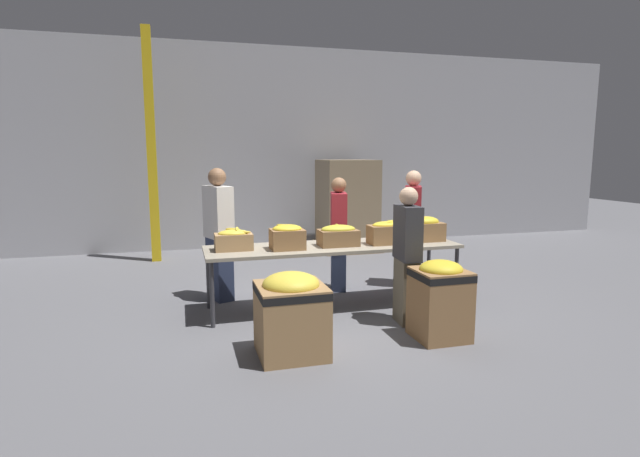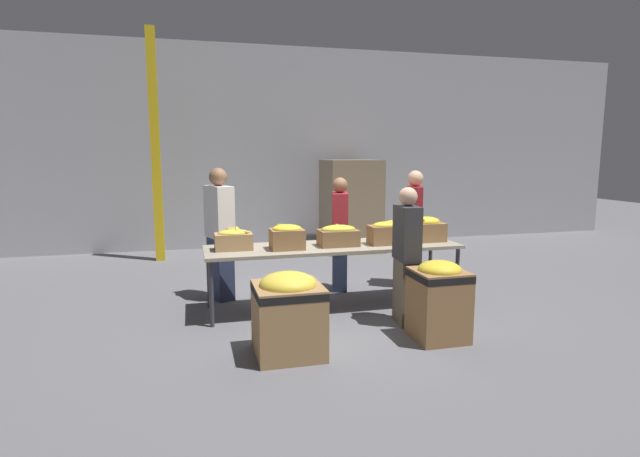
{
  "view_description": "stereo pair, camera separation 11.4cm",
  "coord_description": "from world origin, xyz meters",
  "px_view_note": "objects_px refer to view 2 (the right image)",
  "views": [
    {
      "loc": [
        -1.78,
        -5.73,
        1.89
      ],
      "look_at": [
        -0.17,
        -0.0,
        0.99
      ],
      "focal_mm": 28.0,
      "sensor_mm": 36.0,
      "label": 1
    },
    {
      "loc": [
        -1.67,
        -5.76,
        1.89
      ],
      "look_at": [
        -0.17,
        -0.0,
        0.99
      ],
      "focal_mm": 28.0,
      "sensor_mm": 36.0,
      "label": 2
    }
  ],
  "objects_px": {
    "banana_box_4": "(426,229)",
    "volunteer_3": "(406,257)",
    "sorting_table": "(334,249)",
    "donation_bin_1": "(439,298)",
    "volunteer_2": "(414,229)",
    "support_pillar": "(155,147)",
    "donation_bin_0": "(288,311)",
    "banana_box_1": "(287,236)",
    "banana_box_0": "(234,239)",
    "banana_box_2": "(338,235)",
    "banana_box_3": "(387,233)",
    "volunteer_1": "(340,235)",
    "volunteer_0": "(220,235)",
    "pallet_stack_0": "(351,206)"
  },
  "relations": [
    {
      "from": "volunteer_0",
      "to": "support_pillar",
      "type": "xyz_separation_m",
      "value": [
        -0.9,
        2.71,
        1.15
      ]
    },
    {
      "from": "banana_box_3",
      "to": "volunteer_1",
      "type": "xyz_separation_m",
      "value": [
        -0.36,
        0.84,
        -0.14
      ]
    },
    {
      "from": "volunteer_0",
      "to": "support_pillar",
      "type": "height_order",
      "value": "support_pillar"
    },
    {
      "from": "volunteer_0",
      "to": "banana_box_4",
      "type": "bearing_deg",
      "value": 53.47
    },
    {
      "from": "banana_box_3",
      "to": "donation_bin_1",
      "type": "xyz_separation_m",
      "value": [
        0.07,
        -1.23,
        -0.49
      ]
    },
    {
      "from": "banana_box_1",
      "to": "support_pillar",
      "type": "distance_m",
      "value": 4.01
    },
    {
      "from": "banana_box_4",
      "to": "volunteer_0",
      "type": "bearing_deg",
      "value": 164.08
    },
    {
      "from": "banana_box_2",
      "to": "pallet_stack_0",
      "type": "height_order",
      "value": "pallet_stack_0"
    },
    {
      "from": "volunteer_2",
      "to": "pallet_stack_0",
      "type": "relative_size",
      "value": 0.94
    },
    {
      "from": "banana_box_3",
      "to": "donation_bin_1",
      "type": "height_order",
      "value": "banana_box_3"
    },
    {
      "from": "banana_box_4",
      "to": "banana_box_3",
      "type": "bearing_deg",
      "value": -172.64
    },
    {
      "from": "banana_box_0",
      "to": "donation_bin_1",
      "type": "relative_size",
      "value": 0.52
    },
    {
      "from": "banana_box_1",
      "to": "donation_bin_0",
      "type": "bearing_deg",
      "value": -100.48
    },
    {
      "from": "banana_box_3",
      "to": "volunteer_2",
      "type": "height_order",
      "value": "volunteer_2"
    },
    {
      "from": "sorting_table",
      "to": "support_pillar",
      "type": "xyz_separation_m",
      "value": [
        -2.23,
        3.42,
        1.27
      ]
    },
    {
      "from": "volunteer_2",
      "to": "support_pillar",
      "type": "distance_m",
      "value": 4.69
    },
    {
      "from": "donation_bin_0",
      "to": "banana_box_1",
      "type": "bearing_deg",
      "value": 79.52
    },
    {
      "from": "sorting_table",
      "to": "volunteer_3",
      "type": "distance_m",
      "value": 0.99
    },
    {
      "from": "sorting_table",
      "to": "donation_bin_1",
      "type": "relative_size",
      "value": 3.78
    },
    {
      "from": "banana_box_0",
      "to": "pallet_stack_0",
      "type": "xyz_separation_m",
      "value": [
        2.57,
        3.48,
        -0.03
      ]
    },
    {
      "from": "banana_box_3",
      "to": "pallet_stack_0",
      "type": "xyz_separation_m",
      "value": [
        0.7,
        3.59,
        -0.05
      ]
    },
    {
      "from": "volunteer_3",
      "to": "volunteer_0",
      "type": "bearing_deg",
      "value": 57.69
    },
    {
      "from": "banana_box_1",
      "to": "volunteer_2",
      "type": "distance_m",
      "value": 2.14
    },
    {
      "from": "banana_box_0",
      "to": "pallet_stack_0",
      "type": "height_order",
      "value": "pallet_stack_0"
    },
    {
      "from": "banana_box_3",
      "to": "banana_box_4",
      "type": "xyz_separation_m",
      "value": [
        0.56,
        0.07,
        0.01
      ]
    },
    {
      "from": "banana_box_3",
      "to": "volunteer_2",
      "type": "bearing_deg",
      "value": 46.88
    },
    {
      "from": "volunteer_2",
      "to": "donation_bin_1",
      "type": "xyz_separation_m",
      "value": [
        -0.66,
        -2.01,
        -0.38
      ]
    },
    {
      "from": "banana_box_4",
      "to": "support_pillar",
      "type": "distance_m",
      "value": 4.99
    },
    {
      "from": "volunteer_1",
      "to": "donation_bin_1",
      "type": "height_order",
      "value": "volunteer_1"
    },
    {
      "from": "sorting_table",
      "to": "banana_box_1",
      "type": "bearing_deg",
      "value": -172.17
    },
    {
      "from": "donation_bin_1",
      "to": "volunteer_0",
      "type": "bearing_deg",
      "value": 135.38
    },
    {
      "from": "banana_box_0",
      "to": "banana_box_2",
      "type": "bearing_deg",
      "value": -2.89
    },
    {
      "from": "volunteer_1",
      "to": "volunteer_2",
      "type": "distance_m",
      "value": 1.09
    },
    {
      "from": "volunteer_2",
      "to": "pallet_stack_0",
      "type": "xyz_separation_m",
      "value": [
        -0.03,
        2.81,
        0.05
      ]
    },
    {
      "from": "volunteer_0",
      "to": "volunteer_2",
      "type": "distance_m",
      "value": 2.72
    },
    {
      "from": "banana_box_1",
      "to": "volunteer_2",
      "type": "bearing_deg",
      "value": 21.32
    },
    {
      "from": "volunteer_2",
      "to": "banana_box_0",
      "type": "bearing_deg",
      "value": -50.37
    },
    {
      "from": "support_pillar",
      "to": "banana_box_1",
      "type": "bearing_deg",
      "value": -65.0
    },
    {
      "from": "banana_box_4",
      "to": "volunteer_3",
      "type": "relative_size",
      "value": 0.29
    },
    {
      "from": "banana_box_3",
      "to": "volunteer_0",
      "type": "distance_m",
      "value": 2.15
    },
    {
      "from": "banana_box_3",
      "to": "pallet_stack_0",
      "type": "height_order",
      "value": "pallet_stack_0"
    },
    {
      "from": "volunteer_0",
      "to": "volunteer_2",
      "type": "height_order",
      "value": "volunteer_0"
    },
    {
      "from": "volunteer_0",
      "to": "donation_bin_1",
      "type": "height_order",
      "value": "volunteer_0"
    },
    {
      "from": "volunteer_0",
      "to": "volunteer_3",
      "type": "xyz_separation_m",
      "value": [
        1.94,
        -1.49,
        -0.09
      ]
    },
    {
      "from": "banana_box_0",
      "to": "volunteer_2",
      "type": "height_order",
      "value": "volunteer_2"
    },
    {
      "from": "sorting_table",
      "to": "banana_box_1",
      "type": "distance_m",
      "value": 0.63
    },
    {
      "from": "banana_box_1",
      "to": "donation_bin_1",
      "type": "relative_size",
      "value": 0.47
    },
    {
      "from": "banana_box_4",
      "to": "donation_bin_0",
      "type": "bearing_deg",
      "value": -147.54
    },
    {
      "from": "banana_box_1",
      "to": "volunteer_0",
      "type": "height_order",
      "value": "volunteer_0"
    },
    {
      "from": "sorting_table",
      "to": "banana_box_3",
      "type": "height_order",
      "value": "banana_box_3"
    }
  ]
}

